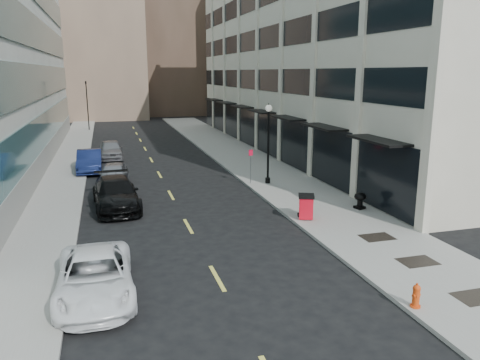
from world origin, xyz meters
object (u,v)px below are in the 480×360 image
car_blue_sedan (89,161)px  trash_bin (306,206)px  car_black_pickup (116,194)px  fire_hydrant (416,296)px  car_silver_sedan (114,175)px  traffic_signal (86,84)px  urn_planter (360,199)px  sign_post (251,160)px  lamppost (268,137)px  car_white_van (95,277)px  car_grey_sedan (111,150)px

car_blue_sedan → trash_bin: 18.52m
car_black_pickup → fire_hydrant: (8.50, -14.08, -0.28)m
car_black_pickup → car_silver_sedan: bearing=86.5°
traffic_signal → urn_planter: 42.95m
car_blue_sedan → sign_post: sign_post is taller
lamppost → sign_post: 1.87m
fire_hydrant → car_silver_sedan: bearing=100.0°
fire_hydrant → sign_post: size_ratio=0.33×
car_white_van → car_silver_sedan: (0.93, 15.72, 0.02)m
car_silver_sedan → trash_bin: car_silver_sedan is taller
car_grey_sedan → urn_planter: 23.10m
car_grey_sedan → car_blue_sedan: bearing=-109.3°
traffic_signal → car_black_pickup: 36.33m
traffic_signal → car_black_pickup: size_ratio=1.24×
trash_bin → sign_post: bearing=114.5°
fire_hydrant → trash_bin: (0.38, 9.10, 0.28)m
car_black_pickup → car_blue_sedan: bearing=95.4°
traffic_signal → lamppost: 35.38m
urn_planter → car_black_pickup: bearing=161.5°
car_grey_sedan → lamppost: (9.60, -12.69, 2.39)m
trash_bin → lamppost: bearing=106.4°
fire_hydrant → car_grey_sedan: bearing=92.4°
car_black_pickup → car_grey_sedan: bearing=86.5°
car_white_van → sign_post: bearing=54.6°
lamppost → urn_planter: 7.78m
car_white_van → trash_bin: 11.20m
car_white_van → car_grey_sedan: car_grey_sedan is taller
car_silver_sedan → car_white_van: bearing=-86.8°
car_black_pickup → fire_hydrant: 16.45m
car_blue_sedan → fire_hydrant: 26.39m
car_blue_sedan → fire_hydrant: bearing=-67.3°
car_white_van → urn_planter: (13.27, 6.25, -0.05)m
car_white_van → lamppost: 16.98m
traffic_signal → car_silver_sedan: 31.08m
car_blue_sedan → car_grey_sedan: 5.34m
sign_post → urn_planter: sign_post is taller
traffic_signal → car_silver_sedan: size_ratio=1.60×
trash_bin → urn_planter: size_ratio=1.41×
car_silver_sedan → lamppost: lamppost is taller
car_black_pickup → car_blue_sedan: 10.42m
trash_bin → sign_post: sign_post is taller
fire_hydrant → urn_planter: urn_planter is taller
car_blue_sedan → trash_bin: car_blue_sedan is taller
car_silver_sedan → traffic_signal: bearing=100.9°
car_white_van → fire_hydrant: size_ratio=6.65×
trash_bin → lamppost: (0.72, 7.68, 2.37)m
traffic_signal → trash_bin: size_ratio=5.71×
car_silver_sedan → fire_hydrant: size_ratio=5.56×
fire_hydrant → sign_post: bearing=76.3°
fire_hydrant → car_white_van: bearing=145.0°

